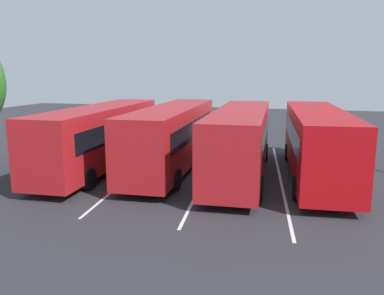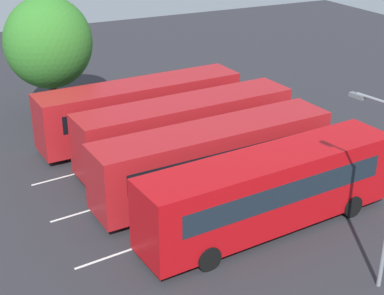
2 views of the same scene
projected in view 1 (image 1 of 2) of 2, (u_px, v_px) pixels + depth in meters
The scene contains 9 objects.
ground_plane at pixel (207, 172), 20.07m from camera, with size 72.39×72.39×0.00m, color #2B2B30.
bus_far_left at pixel (317, 141), 18.74m from camera, with size 11.50×3.33×3.27m.
bus_center_left at pixel (240, 140), 19.14m from camera, with size 11.46×3.03×3.27m.
bus_center_right at pixel (172, 135), 20.43m from camera, with size 11.47×3.06×3.27m.
bus_far_right at pixel (100, 135), 20.48m from camera, with size 11.46×2.99×3.27m.
pedestrian at pixel (211, 129), 27.87m from camera, with size 0.38×0.38×1.75m.
lane_stripe_outer_left at pixel (280, 177), 19.10m from camera, with size 15.12×0.12×0.01m, color silver.
lane_stripe_inner_left at pixel (207, 172), 20.07m from camera, with size 15.12×0.12×0.01m, color silver.
lane_stripe_inner_right at pixel (141, 167), 21.04m from camera, with size 15.12×0.12×0.01m, color silver.
Camera 1 is at (-18.95, -4.50, 5.08)m, focal length 36.68 mm.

